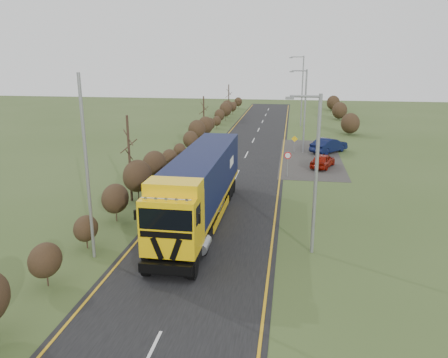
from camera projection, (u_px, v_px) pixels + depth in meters
ground at (212, 227)px, 26.22m from camera, size 160.00×160.00×0.00m
road at (234, 181)px, 35.73m from camera, size 8.00×120.00×0.02m
layby at (310, 157)px, 44.27m from camera, size 6.00×18.00×0.02m
lane_markings at (233, 182)px, 35.43m from camera, size 7.52×116.00×0.01m
hedgerow at (155, 166)px, 34.17m from camera, size 2.24×102.04×6.05m
lorry at (201, 184)px, 26.33m from camera, size 3.03×15.61×4.35m
car_red_hatchback at (323, 161)px, 39.96m from camera, size 2.73×4.08×1.29m
car_blue_sedan at (329, 145)px, 46.14m from camera, size 4.24×4.63×1.54m
streetlight_near at (314, 169)px, 21.63m from camera, size 1.75×0.18×8.18m
streetlight_mid at (304, 108)px, 45.21m from camera, size 1.83×0.18×8.58m
streetlight_far at (301, 88)px, 62.25m from camera, size 2.10×0.20×9.92m
left_pole at (87, 170)px, 21.06m from camera, size 0.16×0.16×9.18m
speed_sign at (288, 160)px, 36.59m from camera, size 0.60×0.10×2.17m
warning_board at (294, 142)px, 46.28m from camera, size 0.67×0.11×1.76m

